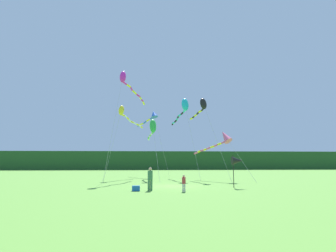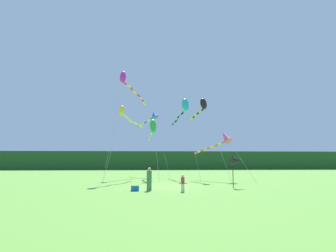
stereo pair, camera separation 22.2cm
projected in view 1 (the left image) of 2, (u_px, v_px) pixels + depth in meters
ground_plane at (173, 186)px, 24.27m from camera, size 120.00×120.00×0.00m
distant_treeline at (156, 160)px, 69.08m from camera, size 108.00×3.95×4.39m
person_adult at (150, 178)px, 20.72m from camera, size 0.37×0.37×1.67m
person_child at (184, 182)px, 19.92m from camera, size 0.26×0.26×1.18m
cooler_box at (136, 188)px, 20.33m from camera, size 0.56×0.38×0.38m
banner_flag_pole at (237, 161)px, 23.14m from camera, size 0.90×0.70×2.64m
kite_blue at (153, 115)px, 40.87m from camera, size 4.52×5.78×9.44m
kite_green at (153, 127)px, 33.10m from camera, size 1.25×7.36×7.12m
kite_black at (202, 106)px, 33.38m from camera, size 2.87×8.27×9.56m
kite_cyan at (184, 107)px, 34.99m from camera, size 2.22×9.28×9.88m
kite_rainbow at (223, 138)px, 30.98m from camera, size 5.17×6.36×5.62m
kite_yellow at (124, 114)px, 35.63m from camera, size 4.19×7.09×9.05m
kite_magenta at (127, 82)px, 32.61m from camera, size 3.83×10.14×12.24m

